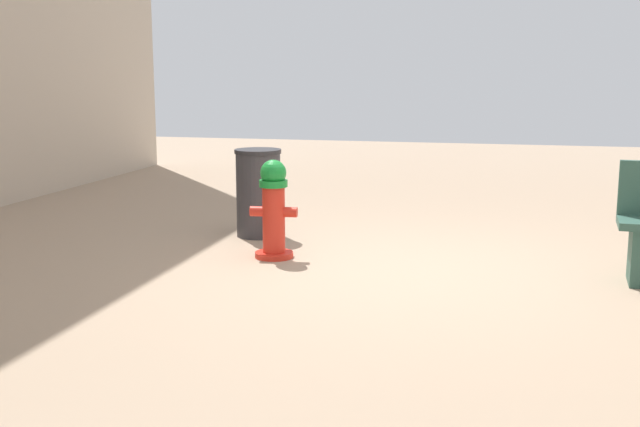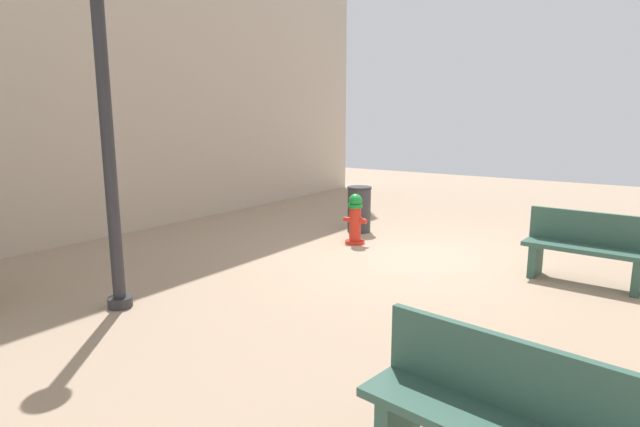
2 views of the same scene
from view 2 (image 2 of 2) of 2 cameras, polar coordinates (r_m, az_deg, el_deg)
ground_plane at (r=8.30m, az=10.33°, el=-4.72°), size 23.40×23.40×0.00m
fire_hydrant at (r=8.91m, az=3.97°, el=-0.59°), size 0.43×0.41×0.88m
bench_near at (r=7.64m, az=27.72°, el=-3.38°), size 1.57×0.54×0.95m
bench_far at (r=3.26m, az=20.69°, el=-21.23°), size 1.80×0.66×0.95m
street_lamp at (r=6.12m, az=-22.98°, el=11.38°), size 0.36×0.36×3.77m
trash_bin at (r=9.84m, az=4.41°, el=0.48°), size 0.47×0.47×0.88m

